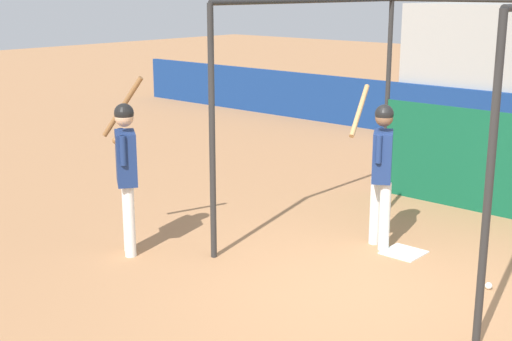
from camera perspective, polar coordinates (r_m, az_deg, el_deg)
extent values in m
plane|color=#A8754C|center=(7.59, 8.21, -9.41)|extent=(60.00, 60.00, 0.00)
cube|color=navy|center=(15.67, 14.56, 6.94)|extent=(0.45, 0.40, 0.10)
cube|color=navy|center=(15.80, 14.92, 7.82)|extent=(0.45, 0.06, 0.40)
cube|color=navy|center=(15.43, 16.39, 6.71)|extent=(0.45, 0.40, 0.10)
cube|color=navy|center=(15.56, 16.73, 7.61)|extent=(0.45, 0.06, 0.40)
cube|color=navy|center=(15.20, 18.26, 6.47)|extent=(0.45, 0.40, 0.10)
cube|color=navy|center=(15.34, 18.60, 7.38)|extent=(0.45, 0.06, 0.40)
cube|color=navy|center=(16.34, 15.96, 8.56)|extent=(0.45, 0.40, 0.10)
cube|color=navy|center=(16.48, 16.29, 9.38)|extent=(0.45, 0.06, 0.40)
cube|color=navy|center=(16.11, 17.73, 8.35)|extent=(0.45, 0.40, 0.10)
cube|color=navy|center=(16.25, 18.06, 9.19)|extent=(0.45, 0.06, 0.40)
cube|color=navy|center=(15.89, 19.55, 8.14)|extent=(0.45, 0.40, 0.10)
cube|color=navy|center=(17.03, 17.25, 10.03)|extent=(0.45, 0.40, 0.10)
cube|color=navy|center=(17.18, 17.56, 10.81)|extent=(0.45, 0.06, 0.40)
cube|color=navy|center=(16.81, 18.97, 9.85)|extent=(0.45, 0.40, 0.10)
cube|color=navy|center=(16.96, 19.28, 10.64)|extent=(0.45, 0.06, 0.40)
cube|color=navy|center=(17.74, 18.45, 11.39)|extent=(0.45, 0.40, 0.10)
cube|color=navy|center=(17.89, 18.74, 12.13)|extent=(0.45, 0.06, 0.40)
cylinder|color=#282828|center=(7.98, -3.53, 2.81)|extent=(0.07, 0.07, 2.89)
cylinder|color=#282828|center=(6.19, 18.13, -1.30)|extent=(0.07, 0.07, 2.89)
cylinder|color=#282828|center=(10.88, 10.47, 5.70)|extent=(0.07, 0.07, 2.89)
cylinder|color=#282828|center=(9.22, 4.72, 13.40)|extent=(0.06, 3.71, 0.06)
cylinder|color=#282828|center=(10.02, 18.96, 12.77)|extent=(3.23, 0.06, 0.06)
cube|color=#0F5133|center=(10.27, 17.93, 0.59)|extent=(3.16, 0.03, 1.44)
cube|color=white|center=(8.66, 11.73, -6.44)|extent=(0.44, 0.44, 0.02)
cylinder|color=white|center=(8.60, 10.25, -3.64)|extent=(0.18, 0.18, 0.83)
cylinder|color=white|center=(8.79, 9.51, -3.22)|extent=(0.18, 0.18, 0.83)
cube|color=navy|center=(8.51, 10.08, 1.13)|extent=(0.40, 0.48, 0.59)
sphere|color=brown|center=(8.42, 10.22, 4.17)|extent=(0.21, 0.21, 0.21)
sphere|color=black|center=(8.41, 10.23, 4.48)|extent=(0.22, 0.22, 0.22)
cylinder|color=navy|center=(8.26, 9.79, 1.69)|extent=(0.10, 0.10, 0.32)
cylinder|color=navy|center=(8.70, 9.90, 2.32)|extent=(0.10, 0.10, 0.32)
cylinder|color=#AD7F4C|center=(8.67, 8.28, 4.78)|extent=(0.31, 0.72, 0.55)
sphere|color=#AD7F4C|center=(8.64, 10.52, 2.98)|extent=(0.08, 0.08, 0.08)
cylinder|color=white|center=(8.39, -10.10, -4.01)|extent=(0.18, 0.18, 0.86)
cylinder|color=white|center=(8.57, -10.18, -3.62)|extent=(0.18, 0.18, 0.86)
cube|color=navy|center=(8.28, -10.36, 1.00)|extent=(0.48, 0.43, 0.61)
sphere|color=tan|center=(8.19, -10.51, 4.20)|extent=(0.21, 0.21, 0.21)
sphere|color=black|center=(8.18, -10.52, 4.53)|extent=(0.22, 0.22, 0.22)
cylinder|color=navy|center=(8.03, -10.60, 1.57)|extent=(0.10, 0.10, 0.33)
cylinder|color=navy|center=(8.47, -10.75, 2.22)|extent=(0.10, 0.10, 0.33)
cylinder|color=brown|center=(8.52, -10.63, 5.02)|extent=(0.50, 0.32, 0.74)
sphere|color=brown|center=(8.36, -11.15, 2.38)|extent=(0.08, 0.08, 0.08)
sphere|color=white|center=(7.89, 18.11, -8.76)|extent=(0.07, 0.07, 0.07)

